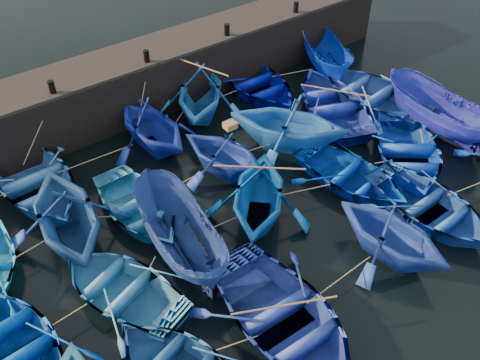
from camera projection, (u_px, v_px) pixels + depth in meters
ground at (297, 247)px, 17.76m from camera, size 120.00×120.00×0.00m
quay_wall at (141, 81)px, 23.27m from camera, size 26.00×2.50×2.50m
quay_top at (137, 54)px, 22.41m from camera, size 26.00×2.50×0.12m
bollard_1 at (52, 87)px, 19.88m from camera, size 0.24×0.24×0.50m
bollard_2 at (147, 56)px, 21.66m from camera, size 0.24×0.24×0.50m
bollard_3 at (227, 30)px, 23.44m from camera, size 0.24×0.24×0.50m
bollard_4 at (296, 7)px, 25.22m from camera, size 0.24×0.24×0.50m
boat_1 at (35, 182)px, 19.36m from camera, size 4.06×5.55×1.12m
boat_2 at (151, 125)px, 21.07m from camera, size 3.93×4.47×2.21m
boat_3 at (200, 91)px, 22.75m from camera, size 5.95×6.03×2.41m
boat_4 at (256, 83)px, 24.54m from camera, size 3.82×5.22×1.06m
boat_5 at (327, 57)px, 25.64m from camera, size 3.50×4.91×1.78m
boat_7 at (66, 214)px, 17.15m from camera, size 4.79×5.35×2.52m
boat_8 at (138, 207)px, 18.52m from camera, size 3.28×4.54×0.93m
boat_9 at (224, 152)px, 19.96m from camera, size 4.23×4.57×1.99m
boat_10 at (288, 122)px, 21.01m from camera, size 6.12×6.23×2.49m
boat_11 at (333, 102)px, 23.29m from camera, size 5.60×6.50×1.13m
boat_12 at (371, 92)px, 23.86m from camera, size 4.70×6.09×1.17m
boat_13 at (11, 349)px, 14.34m from camera, size 4.04×5.40×1.07m
boat_14 at (122, 287)px, 15.95m from camera, size 4.62×5.39×0.94m
boat_15 at (179, 235)px, 16.85m from camera, size 2.43×5.20×1.94m
boat_16 at (258, 194)px, 18.04m from camera, size 5.67×5.69×2.27m
boat_17 at (351, 176)px, 19.75m from camera, size 4.03×5.08×0.95m
boat_18 at (408, 152)px, 20.72m from camera, size 6.16×6.40×1.08m
boat_19 at (437, 113)px, 21.89m from camera, size 2.25×5.26×1.99m
boat_22 at (283, 318)px, 14.99m from camera, size 4.16×5.73×1.17m
boat_23 at (392, 233)px, 16.79m from camera, size 4.00×4.47×2.11m
boat_24 at (431, 207)px, 18.46m from camera, size 3.69×5.05×1.02m
wooden_crate at (230, 125)px, 19.36m from camera, size 0.45×0.38×0.24m
mooring_ropes at (207, 153)px, 20.11m from camera, size 18.20×11.80×2.10m
loose_oars at (269, 142)px, 19.17m from camera, size 11.11×12.58×1.33m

